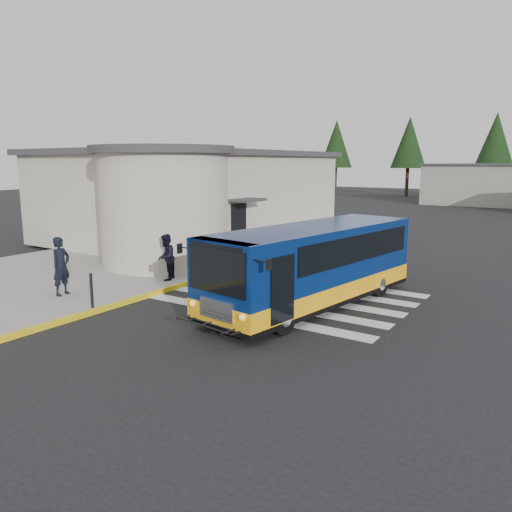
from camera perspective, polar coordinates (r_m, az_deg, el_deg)
The scene contains 9 objects.
ground at distance 16.91m, azimuth 6.13°, elevation -4.16°, with size 140.00×140.00×0.00m, color black.
sidewalk at distance 25.16m, azimuth -7.99°, elevation 0.87°, with size 10.00×34.00×0.15m, color gray.
curb_strip at distance 22.24m, azimuth 1.62°, elevation -0.31°, with size 0.12×34.00×0.16m, color yellow.
station_building at distance 28.26m, azimuth -7.03°, elevation 7.04°, with size 12.70×18.70×4.80m.
crosswalk at distance 16.46m, azimuth 3.29°, elevation -4.51°, with size 8.00×5.35×0.01m.
transit_bus at distance 15.12m, azimuth 6.46°, elevation -1.40°, with size 3.86×8.85×2.43m.
pedestrian_a at distance 16.91m, azimuth -21.38°, elevation -1.08°, with size 0.68×0.45×1.86m, color black.
pedestrian_b at distance 18.06m, azimuth -10.24°, elevation -0.14°, with size 0.80×0.63×1.66m, color black.
bollard at distance 15.19m, azimuth -18.28°, elevation -3.78°, with size 0.08×0.08×1.02m, color black.
Camera 1 is at (7.47, -14.55, 4.30)m, focal length 35.00 mm.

